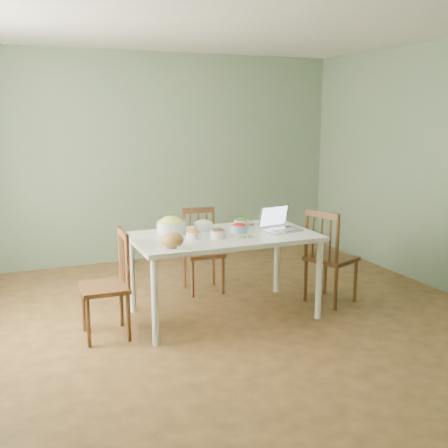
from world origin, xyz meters
name	(u,v)px	position (x,y,z in m)	size (l,w,h in m)	color
floor	(232,321)	(0.00, 0.00, 0.00)	(5.00, 5.00, 0.00)	#48311A
ceiling	(233,19)	(0.00, 0.00, 2.70)	(5.00, 5.00, 0.00)	white
wall_back	(157,158)	(0.00, 2.50, 1.35)	(5.00, 0.00, 2.70)	slate
wall_front	(444,238)	(0.00, -2.50, 1.35)	(5.00, 0.00, 2.70)	slate
wall_right	(447,168)	(2.50, 0.00, 1.35)	(0.00, 5.00, 2.70)	slate
dining_table	(224,275)	(-0.01, 0.19, 0.40)	(1.72, 0.97, 0.80)	white
chair_far	(203,251)	(0.06, 0.94, 0.45)	(0.40, 0.38, 0.90)	#452A12
chair_left	(104,285)	(-1.16, 0.12, 0.47)	(0.42, 0.40, 0.94)	#452A12
chair_right	(331,256)	(1.16, 0.12, 0.49)	(0.43, 0.41, 0.98)	#452A12
bread_boule	(172,240)	(-0.61, -0.10, 0.87)	(0.20, 0.20, 0.13)	#BA863B
butter_stick	(183,248)	(-0.54, -0.21, 0.82)	(0.11, 0.03, 0.03)	beige
bowl_squash	(171,225)	(-0.45, 0.43, 0.88)	(0.27, 0.27, 0.16)	#E0DD55
bowl_carrot	(194,234)	(-0.32, 0.14, 0.84)	(0.14, 0.14, 0.08)	#C76911
bowl_onion	(203,225)	(-0.12, 0.43, 0.86)	(0.19, 0.19, 0.10)	white
bowl_mushroom	(218,233)	(-0.12, 0.06, 0.85)	(0.14, 0.14, 0.09)	#382419
bowl_redpep	(239,228)	(0.16, 0.20, 0.85)	(0.16, 0.16, 0.09)	red
bowl_broccoli	(241,222)	(0.29, 0.43, 0.85)	(0.15, 0.15, 0.09)	#16490A
flatbread	(244,223)	(0.37, 0.55, 0.81)	(0.20, 0.20, 0.02)	tan
basil_bunch	(246,236)	(0.15, 0.02, 0.81)	(0.17, 0.17, 0.02)	#346427
laptop	(283,219)	(0.58, 0.11, 0.92)	(0.34, 0.29, 0.23)	silver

